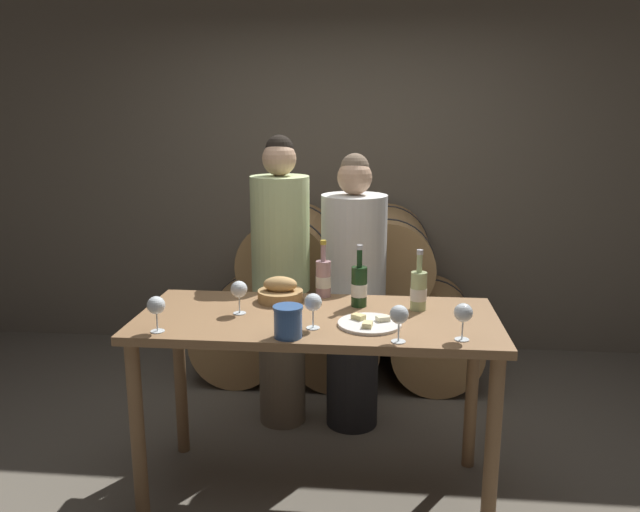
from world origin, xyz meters
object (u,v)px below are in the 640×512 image
bread_basket (280,292)px  wine_glass_left (239,290)px  wine_glass_far_left (156,306)px  person_right (353,294)px  wine_bottle_white (419,290)px  wine_bottle_rose (323,278)px  person_left (281,281)px  wine_glass_far_right (463,314)px  wine_bottle_red (359,286)px  wine_glass_center (313,303)px  blue_crock (288,320)px  cheese_plate (370,323)px  wine_glass_right (399,315)px  tasting_table (317,341)px

bread_basket → wine_glass_left: size_ratio=1.43×
bread_basket → wine_glass_far_left: 0.67m
person_right → wine_bottle_white: bearing=-59.6°
wine_bottle_white → wine_bottle_rose: 0.50m
person_left → person_right: person_left is taller
wine_glass_far_right → wine_bottle_white: bearing=111.9°
wine_bottle_rose → wine_bottle_white: bearing=-20.9°
wine_bottle_red → wine_glass_center: bearing=-119.0°
person_left → wine_glass_center: size_ratio=10.82×
wine_bottle_red → wine_glass_left: bearing=-162.3°
wine_glass_center → bread_basket: bearing=117.8°
blue_crock → cheese_plate: (0.33, 0.18, -0.06)m
cheese_plate → wine_glass_right: wine_glass_right is taller
blue_crock → bread_basket: 0.51m
tasting_table → wine_glass_far_right: (0.62, -0.25, 0.24)m
bread_basket → cheese_plate: bearing=-35.7°
person_right → wine_bottle_red: bearing=-84.7°
blue_crock → wine_glass_far_left: bearing=178.8°
bread_basket → wine_glass_far_left: bearing=-132.7°
person_right → wine_bottle_rose: bearing=-109.9°
wine_glass_center → person_left: bearing=107.6°
wine_bottle_rose → wine_glass_left: 0.48m
wine_bottle_rose → wine_glass_right: wine_bottle_rose is taller
bread_basket → wine_glass_right: wine_glass_right is taller
wine_bottle_rose → cheese_plate: (0.25, -0.43, -0.09)m
person_right → cheese_plate: bearing=-82.5°
cheese_plate → wine_glass_far_left: (-0.90, -0.17, 0.10)m
blue_crock → person_left: bearing=100.7°
wine_bottle_white → person_left: bearing=143.0°
person_right → bread_basket: (-0.34, -0.49, 0.14)m
blue_crock → wine_glass_center: (0.09, 0.12, 0.04)m
blue_crock → cheese_plate: blue_crock is taller
wine_bottle_red → wine_glass_right: size_ratio=1.92×
tasting_table → wine_bottle_rose: bearing=90.4°
person_left → wine_glass_left: bearing=-96.7°
wine_bottle_rose → wine_glass_left: size_ratio=1.86×
bread_basket → wine_glass_left: 0.28m
wine_bottle_red → wine_glass_far_left: 0.95m
person_left → wine_glass_far_left: person_left is taller
wine_glass_right → bread_basket: bearing=137.8°
cheese_plate → wine_glass_far_right: wine_glass_far_right is taller
wine_glass_left → wine_glass_far_right: 1.02m
cheese_plate → wine_glass_far_right: size_ratio=1.79×
tasting_table → cheese_plate: cheese_plate is taller
wine_bottle_rose → blue_crock: 0.61m
tasting_table → wine_glass_right: wine_glass_right is taller
wine_bottle_red → bread_basket: wine_bottle_red is taller
person_left → person_right: size_ratio=1.06×
person_left → bread_basket: (0.07, -0.49, 0.08)m
bread_basket → wine_bottle_red: bearing=-6.3°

